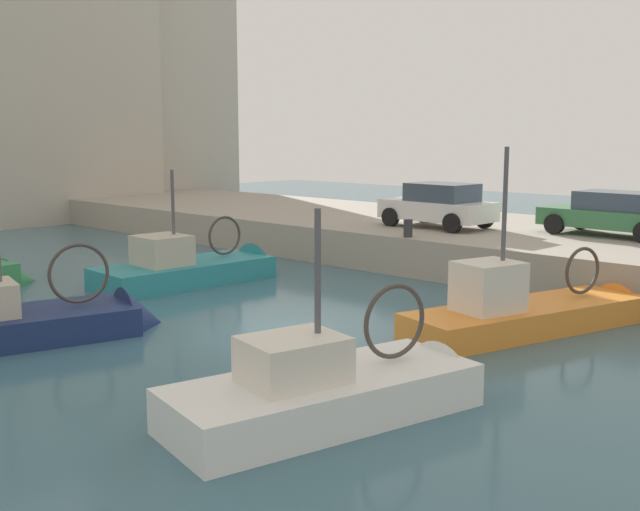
{
  "coord_description": "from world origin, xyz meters",
  "views": [
    {
      "loc": [
        -11.63,
        -12.27,
        4.38
      ],
      "look_at": [
        2.85,
        1.48,
        1.2
      ],
      "focal_mm": 43.23,
      "sensor_mm": 36.0,
      "label": 1
    }
  ],
  "objects_px": {
    "fishing_boat_teal": "(197,278)",
    "parked_car_green": "(614,213)",
    "fishing_boat_orange": "(538,323)",
    "fishing_boat_navy": "(39,334)",
    "mooring_bollard_north": "(408,228)",
    "fishing_boat_white": "(344,407)",
    "parked_car_white": "(439,205)"
  },
  "relations": [
    {
      "from": "fishing_boat_teal",
      "to": "parked_car_green",
      "type": "height_order",
      "value": "fishing_boat_teal"
    },
    {
      "from": "fishing_boat_orange",
      "to": "parked_car_green",
      "type": "distance_m",
      "value": 8.29
    },
    {
      "from": "fishing_boat_navy",
      "to": "mooring_bollard_north",
      "type": "height_order",
      "value": "fishing_boat_navy"
    },
    {
      "from": "fishing_boat_teal",
      "to": "fishing_boat_navy",
      "type": "bearing_deg",
      "value": -156.65
    },
    {
      "from": "fishing_boat_white",
      "to": "parked_car_green",
      "type": "relative_size",
      "value": 1.4
    },
    {
      "from": "mooring_bollard_north",
      "to": "parked_car_white",
      "type": "bearing_deg",
      "value": 15.84
    },
    {
      "from": "fishing_boat_white",
      "to": "fishing_boat_orange",
      "type": "relative_size",
      "value": 0.85
    },
    {
      "from": "fishing_boat_orange",
      "to": "parked_car_green",
      "type": "height_order",
      "value": "fishing_boat_orange"
    },
    {
      "from": "fishing_boat_orange",
      "to": "parked_car_green",
      "type": "xyz_separation_m",
      "value": [
        7.92,
        1.7,
        1.77
      ]
    },
    {
      "from": "fishing_boat_white",
      "to": "fishing_boat_orange",
      "type": "bearing_deg",
      "value": 3.15
    },
    {
      "from": "mooring_bollard_north",
      "to": "fishing_boat_navy",
      "type": "bearing_deg",
      "value": 173.99
    },
    {
      "from": "fishing_boat_navy",
      "to": "fishing_boat_orange",
      "type": "bearing_deg",
      "value": -42.02
    },
    {
      "from": "fishing_boat_white",
      "to": "parked_car_white",
      "type": "distance_m",
      "value": 15.06
    },
    {
      "from": "fishing_boat_navy",
      "to": "parked_car_white",
      "type": "xyz_separation_m",
      "value": [
        14.19,
        -0.43,
        1.85
      ]
    },
    {
      "from": "fishing_boat_teal",
      "to": "parked_car_green",
      "type": "xyz_separation_m",
      "value": [
        9.79,
        -8.4,
        1.79
      ]
    },
    {
      "from": "fishing_boat_white",
      "to": "fishing_boat_orange",
      "type": "distance_m",
      "value": 7.03
    },
    {
      "from": "fishing_boat_white",
      "to": "mooring_bollard_north",
      "type": "xyz_separation_m",
      "value": [
        10.3,
        6.56,
        1.37
      ]
    },
    {
      "from": "parked_car_green",
      "to": "parked_car_white",
      "type": "bearing_deg",
      "value": 110.01
    },
    {
      "from": "fishing_boat_white",
      "to": "fishing_boat_navy",
      "type": "xyz_separation_m",
      "value": [
        -1.17,
        7.76,
        0.0
      ]
    },
    {
      "from": "mooring_bollard_north",
      "to": "fishing_boat_teal",
      "type": "bearing_deg",
      "value": 142.65
    },
    {
      "from": "fishing_boat_white",
      "to": "fishing_boat_navy",
      "type": "relative_size",
      "value": 1.03
    },
    {
      "from": "fishing_boat_teal",
      "to": "fishing_boat_navy",
      "type": "distance_m",
      "value": 6.88
    },
    {
      "from": "parked_car_white",
      "to": "parked_car_green",
      "type": "distance_m",
      "value": 5.58
    },
    {
      "from": "parked_car_white",
      "to": "fishing_boat_orange",
      "type": "bearing_deg",
      "value": -130.87
    },
    {
      "from": "fishing_boat_white",
      "to": "parked_car_green",
      "type": "xyz_separation_m",
      "value": [
        14.93,
        2.08,
        1.81
      ]
    },
    {
      "from": "fishing_boat_white",
      "to": "parked_car_green",
      "type": "bearing_deg",
      "value": 7.95
    },
    {
      "from": "fishing_boat_white",
      "to": "parked_car_white",
      "type": "relative_size",
      "value": 1.56
    },
    {
      "from": "fishing_boat_navy",
      "to": "parked_car_white",
      "type": "bearing_deg",
      "value": -1.76
    },
    {
      "from": "fishing_boat_teal",
      "to": "fishing_boat_white",
      "type": "distance_m",
      "value": 11.68
    },
    {
      "from": "fishing_boat_teal",
      "to": "mooring_bollard_north",
      "type": "relative_size",
      "value": 11.23
    },
    {
      "from": "fishing_boat_teal",
      "to": "fishing_boat_orange",
      "type": "bearing_deg",
      "value": -79.49
    },
    {
      "from": "fishing_boat_white",
      "to": "parked_car_white",
      "type": "xyz_separation_m",
      "value": [
        13.02,
        7.33,
        1.85
      ]
    }
  ]
}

